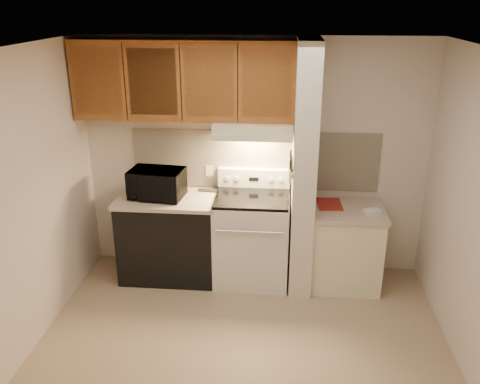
# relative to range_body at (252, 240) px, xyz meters

# --- Properties ---
(floor) EXTENTS (3.60, 3.60, 0.00)m
(floor) POSITION_rel_range_body_xyz_m (0.00, -1.16, -0.46)
(floor) COLOR tan
(floor) RESTS_ON ground
(ceiling) EXTENTS (3.60, 3.60, 0.00)m
(ceiling) POSITION_rel_range_body_xyz_m (0.00, -1.16, 2.04)
(ceiling) COLOR white
(ceiling) RESTS_ON wall_back
(wall_back) EXTENTS (3.60, 2.50, 0.02)m
(wall_back) POSITION_rel_range_body_xyz_m (0.00, 0.34, 0.79)
(wall_back) COLOR beige
(wall_back) RESTS_ON floor
(wall_left) EXTENTS (0.02, 3.00, 2.50)m
(wall_left) POSITION_rel_range_body_xyz_m (-1.80, -1.16, 0.79)
(wall_left) COLOR beige
(wall_left) RESTS_ON floor
(wall_right) EXTENTS (0.02, 3.00, 2.50)m
(wall_right) POSITION_rel_range_body_xyz_m (1.80, -1.16, 0.79)
(wall_right) COLOR beige
(wall_right) RESTS_ON floor
(backsplash) EXTENTS (2.60, 0.02, 0.63)m
(backsplash) POSITION_rel_range_body_xyz_m (0.00, 0.33, 0.78)
(backsplash) COLOR #EFE4C7
(backsplash) RESTS_ON wall_back
(range_body) EXTENTS (0.76, 0.65, 0.92)m
(range_body) POSITION_rel_range_body_xyz_m (0.00, 0.00, 0.00)
(range_body) COLOR silver
(range_body) RESTS_ON floor
(oven_window) EXTENTS (0.50, 0.01, 0.30)m
(oven_window) POSITION_rel_range_body_xyz_m (0.00, -0.32, 0.04)
(oven_window) COLOR black
(oven_window) RESTS_ON range_body
(oven_handle) EXTENTS (0.65, 0.02, 0.02)m
(oven_handle) POSITION_rel_range_body_xyz_m (0.00, -0.35, 0.26)
(oven_handle) COLOR silver
(oven_handle) RESTS_ON range_body
(cooktop) EXTENTS (0.74, 0.64, 0.03)m
(cooktop) POSITION_rel_range_body_xyz_m (0.00, 0.00, 0.48)
(cooktop) COLOR black
(cooktop) RESTS_ON range_body
(range_backguard) EXTENTS (0.76, 0.08, 0.20)m
(range_backguard) POSITION_rel_range_body_xyz_m (0.00, 0.28, 0.59)
(range_backguard) COLOR silver
(range_backguard) RESTS_ON range_body
(range_display) EXTENTS (0.10, 0.01, 0.04)m
(range_display) POSITION_rel_range_body_xyz_m (0.00, 0.24, 0.59)
(range_display) COLOR black
(range_display) RESTS_ON range_backguard
(range_knob_left_outer) EXTENTS (0.05, 0.02, 0.05)m
(range_knob_left_outer) POSITION_rel_range_body_xyz_m (-0.28, 0.24, 0.59)
(range_knob_left_outer) COLOR silver
(range_knob_left_outer) RESTS_ON range_backguard
(range_knob_left_inner) EXTENTS (0.05, 0.02, 0.05)m
(range_knob_left_inner) POSITION_rel_range_body_xyz_m (-0.18, 0.24, 0.59)
(range_knob_left_inner) COLOR silver
(range_knob_left_inner) RESTS_ON range_backguard
(range_knob_right_inner) EXTENTS (0.05, 0.02, 0.05)m
(range_knob_right_inner) POSITION_rel_range_body_xyz_m (0.18, 0.24, 0.59)
(range_knob_right_inner) COLOR silver
(range_knob_right_inner) RESTS_ON range_backguard
(range_knob_right_outer) EXTENTS (0.05, 0.02, 0.05)m
(range_knob_right_outer) POSITION_rel_range_body_xyz_m (0.28, 0.24, 0.59)
(range_knob_right_outer) COLOR silver
(range_knob_right_outer) RESTS_ON range_backguard
(dishwasher_front) EXTENTS (1.00, 0.63, 0.87)m
(dishwasher_front) POSITION_rel_range_body_xyz_m (-0.88, 0.01, -0.03)
(dishwasher_front) COLOR black
(dishwasher_front) RESTS_ON floor
(left_countertop) EXTENTS (1.04, 0.67, 0.04)m
(left_countertop) POSITION_rel_range_body_xyz_m (-0.88, 0.01, 0.43)
(left_countertop) COLOR #C8B09A
(left_countertop) RESTS_ON dishwasher_front
(spoon_rest) EXTENTS (0.23, 0.10, 0.01)m
(spoon_rest) POSITION_rel_range_body_xyz_m (-0.48, 0.21, 0.46)
(spoon_rest) COLOR black
(spoon_rest) RESTS_ON left_countertop
(teal_jar) EXTENTS (0.11, 0.11, 0.11)m
(teal_jar) POSITION_rel_range_body_xyz_m (-0.83, 0.11, 0.51)
(teal_jar) COLOR #206054
(teal_jar) RESTS_ON left_countertop
(outlet) EXTENTS (0.08, 0.01, 0.12)m
(outlet) POSITION_rel_range_body_xyz_m (-0.48, 0.32, 0.64)
(outlet) COLOR #EBE5C2
(outlet) RESTS_ON backsplash
(microwave) EXTENTS (0.58, 0.42, 0.30)m
(microwave) POSITION_rel_range_body_xyz_m (-0.98, -0.01, 0.60)
(microwave) COLOR black
(microwave) RESTS_ON left_countertop
(partition_pillar) EXTENTS (0.22, 0.70, 2.50)m
(partition_pillar) POSITION_rel_range_body_xyz_m (0.51, -0.01, 0.79)
(partition_pillar) COLOR beige
(partition_pillar) RESTS_ON floor
(pillar_trim) EXTENTS (0.01, 0.70, 0.04)m
(pillar_trim) POSITION_rel_range_body_xyz_m (0.39, -0.01, 0.84)
(pillar_trim) COLOR #955424
(pillar_trim) RESTS_ON partition_pillar
(knife_strip) EXTENTS (0.02, 0.42, 0.04)m
(knife_strip) POSITION_rel_range_body_xyz_m (0.39, -0.06, 0.86)
(knife_strip) COLOR black
(knife_strip) RESTS_ON partition_pillar
(knife_blade_a) EXTENTS (0.01, 0.03, 0.16)m
(knife_blade_a) POSITION_rel_range_body_xyz_m (0.38, -0.23, 0.76)
(knife_blade_a) COLOR silver
(knife_blade_a) RESTS_ON knife_strip
(knife_handle_a) EXTENTS (0.02, 0.02, 0.10)m
(knife_handle_a) POSITION_rel_range_body_xyz_m (0.38, -0.22, 0.91)
(knife_handle_a) COLOR black
(knife_handle_a) RESTS_ON knife_strip
(knife_blade_b) EXTENTS (0.01, 0.04, 0.18)m
(knife_blade_b) POSITION_rel_range_body_xyz_m (0.38, -0.14, 0.75)
(knife_blade_b) COLOR silver
(knife_blade_b) RESTS_ON knife_strip
(knife_handle_b) EXTENTS (0.02, 0.02, 0.10)m
(knife_handle_b) POSITION_rel_range_body_xyz_m (0.38, -0.15, 0.91)
(knife_handle_b) COLOR black
(knife_handle_b) RESTS_ON knife_strip
(knife_blade_c) EXTENTS (0.01, 0.04, 0.20)m
(knife_blade_c) POSITION_rel_range_body_xyz_m (0.38, -0.05, 0.74)
(knife_blade_c) COLOR silver
(knife_blade_c) RESTS_ON knife_strip
(knife_handle_c) EXTENTS (0.02, 0.02, 0.10)m
(knife_handle_c) POSITION_rel_range_body_xyz_m (0.38, -0.05, 0.91)
(knife_handle_c) COLOR black
(knife_handle_c) RESTS_ON knife_strip
(knife_blade_d) EXTENTS (0.01, 0.04, 0.16)m
(knife_blade_d) POSITION_rel_range_body_xyz_m (0.38, 0.01, 0.76)
(knife_blade_d) COLOR silver
(knife_blade_d) RESTS_ON knife_strip
(knife_handle_d) EXTENTS (0.02, 0.02, 0.10)m
(knife_handle_d) POSITION_rel_range_body_xyz_m (0.38, 0.02, 0.91)
(knife_handle_d) COLOR black
(knife_handle_d) RESTS_ON knife_strip
(knife_blade_e) EXTENTS (0.01, 0.04, 0.18)m
(knife_blade_e) POSITION_rel_range_body_xyz_m (0.38, 0.11, 0.75)
(knife_blade_e) COLOR silver
(knife_blade_e) RESTS_ON knife_strip
(knife_handle_e) EXTENTS (0.02, 0.02, 0.10)m
(knife_handle_e) POSITION_rel_range_body_xyz_m (0.38, 0.09, 0.91)
(knife_handle_e) COLOR black
(knife_handle_e) RESTS_ON knife_strip
(oven_mitt) EXTENTS (0.03, 0.11, 0.26)m
(oven_mitt) POSITION_rel_range_body_xyz_m (0.38, 0.17, 0.73)
(oven_mitt) COLOR gray
(oven_mitt) RESTS_ON partition_pillar
(right_cab_base) EXTENTS (0.70, 0.60, 0.81)m
(right_cab_base) POSITION_rel_range_body_xyz_m (0.97, -0.01, -0.06)
(right_cab_base) COLOR #EBE5C2
(right_cab_base) RESTS_ON floor
(right_countertop) EXTENTS (0.74, 0.64, 0.04)m
(right_countertop) POSITION_rel_range_body_xyz_m (0.97, -0.01, 0.37)
(right_countertop) COLOR #C8B09A
(right_countertop) RESTS_ON right_cab_base
(red_folder) EXTENTS (0.26, 0.35, 0.01)m
(red_folder) POSITION_rel_range_body_xyz_m (0.79, 0.09, 0.40)
(red_folder) COLOR maroon
(red_folder) RESTS_ON right_countertop
(white_box) EXTENTS (0.18, 0.15, 0.04)m
(white_box) POSITION_rel_range_body_xyz_m (1.19, -0.11, 0.41)
(white_box) COLOR white
(white_box) RESTS_ON right_countertop
(range_hood) EXTENTS (0.78, 0.44, 0.15)m
(range_hood) POSITION_rel_range_body_xyz_m (0.00, 0.12, 1.17)
(range_hood) COLOR #EBE5C2
(range_hood) RESTS_ON upper_cabinets
(hood_lip) EXTENTS (0.78, 0.04, 0.06)m
(hood_lip) POSITION_rel_range_body_xyz_m (0.00, -0.08, 1.12)
(hood_lip) COLOR #EBE5C2
(hood_lip) RESTS_ON range_hood
(upper_cabinets) EXTENTS (2.18, 0.33, 0.77)m
(upper_cabinets) POSITION_rel_range_body_xyz_m (-0.69, 0.17, 1.62)
(upper_cabinets) COLOR #955424
(upper_cabinets) RESTS_ON wall_back
(cab_door_a) EXTENTS (0.46, 0.01, 0.63)m
(cab_door_a) POSITION_rel_range_body_xyz_m (-1.51, 0.01, 1.62)
(cab_door_a) COLOR #955424
(cab_door_a) RESTS_ON upper_cabinets
(cab_gap_a) EXTENTS (0.01, 0.01, 0.73)m
(cab_gap_a) POSITION_rel_range_body_xyz_m (-1.23, 0.01, 1.62)
(cab_gap_a) COLOR black
(cab_gap_a) RESTS_ON upper_cabinets
(cab_door_b) EXTENTS (0.46, 0.01, 0.63)m
(cab_door_b) POSITION_rel_range_body_xyz_m (-0.96, 0.01, 1.62)
(cab_door_b) COLOR #955424
(cab_door_b) RESTS_ON upper_cabinets
(cab_gap_b) EXTENTS (0.01, 0.01, 0.73)m
(cab_gap_b) POSITION_rel_range_body_xyz_m (-0.69, 0.01, 1.62)
(cab_gap_b) COLOR black
(cab_gap_b) RESTS_ON upper_cabinets
(cab_door_c) EXTENTS (0.46, 0.01, 0.63)m
(cab_door_c) POSITION_rel_range_body_xyz_m (-0.42, 0.01, 1.62)
(cab_door_c) COLOR #955424
(cab_door_c) RESTS_ON upper_cabinets
(cab_gap_c) EXTENTS (0.01, 0.01, 0.73)m
(cab_gap_c) POSITION_rel_range_body_xyz_m (-0.14, 0.01, 1.62)
(cab_gap_c) COLOR black
(cab_gap_c) RESTS_ON upper_cabinets
(cab_door_d) EXTENTS (0.46, 0.01, 0.63)m
(cab_door_d) POSITION_rel_range_body_xyz_m (0.13, 0.01, 1.62)
(cab_door_d) COLOR #955424
(cab_door_d) RESTS_ON upper_cabinets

